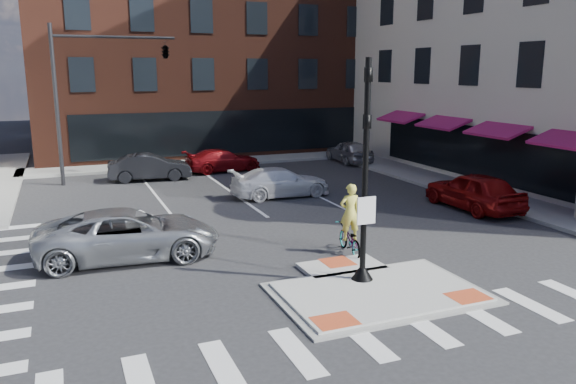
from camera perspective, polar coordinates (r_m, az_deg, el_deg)
name	(u,v)px	position (r m, az deg, el deg)	size (l,w,h in m)	color
ground	(369,288)	(15.57, 8.25, -9.62)	(120.00, 120.00, 0.00)	#28282B
refuge_island	(374,290)	(15.35, 8.75, -9.77)	(5.40, 4.65, 0.13)	gray
sidewalk_e	(456,186)	(29.44, 16.68, 0.61)	(3.00, 24.00, 0.15)	gray
sidewalk_n	(237,160)	(36.41, -5.20, 3.24)	(26.00, 3.00, 0.15)	gray
building_n	(197,43)	(45.65, -9.19, 14.70)	(24.40, 18.40, 15.50)	#54261A
building_far_left	(90,77)	(64.51, -19.43, 10.94)	(10.00, 12.00, 10.00)	slate
building_far_right	(205,68)	(68.41, -8.41, 12.37)	(12.00, 12.00, 12.00)	brown
signal_pole	(364,200)	(15.19, 7.78, -0.84)	(0.60, 0.60, 5.98)	black
mast_arm_signal	(137,61)	(30.67, -15.09, 12.69)	(6.10, 2.24, 8.00)	black
silver_suv	(128,234)	(18.20, -15.90, -4.15)	(2.58, 5.59, 1.55)	#A9ADB0
red_sedan	(474,191)	(24.84, 18.35, 0.12)	(1.90, 4.73, 1.61)	maroon
white_pickup	(280,182)	(26.05, -0.78, 1.00)	(1.89, 4.66, 1.35)	white
bg_car_dark	(150,167)	(30.83, -13.88, 2.48)	(1.50, 4.31, 1.42)	#222327
bg_car_silver	(349,151)	(35.96, 6.23, 4.14)	(1.69, 4.19, 1.43)	#B2B4BA
bg_car_red	(223,160)	(32.78, -6.64, 3.21)	(1.81, 4.45, 1.29)	maroon
cyclist	(350,230)	(18.04, 6.27, -3.90)	(0.90, 1.91, 2.29)	#3F3F44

